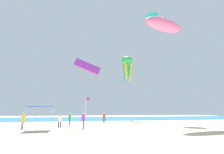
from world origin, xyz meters
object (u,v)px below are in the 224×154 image
Objects in this scene: person_rightmost at (60,120)px; person_far_shore at (83,119)px; person_central at (23,120)px; person_leftmost at (104,117)px; kite_inflatable_pink at (164,25)px; kite_parafoil_purple at (87,67)px; kite_octopus_green at (127,61)px; canopy_tent at (42,108)px; person_near_tent at (70,118)px; kite_delta_teal at (152,15)px; banner_flag at (86,109)px.

person_rightmost is 3.27m from person_far_shore.
person_central is at bearing -90.71° from person_far_shore.
person_leftmost is 18.66m from kite_inflatable_pink.
kite_inflatable_pink is 14.56m from kite_parafoil_purple.
kite_octopus_green reaches higher than person_far_shore.
canopy_tent reaches higher than person_far_shore.
canopy_tent is 27.69m from kite_octopus_green.
person_rightmost is at bearing -21.81° from person_near_tent.
kite_parafoil_purple is at bearing 106.55° from kite_delta_teal.
person_near_tent is at bearing -165.60° from kite_octopus_green.
person_far_shore is (2.97, -1.36, 0.14)m from person_rightmost.
person_rightmost is 0.21× the size of kite_inflatable_pink.
kite_delta_teal is (19.89, 12.45, 21.18)m from canopy_tent.
canopy_tent reaches higher than person_rightmost.
person_far_shore is at bearing 114.53° from kite_delta_teal.
kite_delta_teal is at bearing -124.76° from person_rightmost.
banner_flag is 18.66m from kite_inflatable_pink.
kite_delta_teal is at bearing -91.19° from kite_octopus_green.
canopy_tent is at bearing -160.78° from kite_octopus_green.
kite_inflatable_pink is at bearing 10.86° from canopy_tent.
person_rightmost is 0.42× the size of banner_flag.
person_central is at bearing -167.23° from kite_octopus_green.
banner_flag is at bearing -104.65° from person_central.
person_far_shore is (4.80, 1.34, -1.33)m from canopy_tent.
person_near_tent is (2.94, 6.04, -1.42)m from canopy_tent.
person_far_shore reaches higher than person_near_tent.
person_far_shore is at bearing 15.59° from canopy_tent.
person_near_tent is at bearing -156.54° from person_far_shore.
kite_parafoil_purple reaches higher than person_near_tent.
kite_octopus_green is at bearing 150.24° from person_far_shore.
kite_delta_teal is at bearing 24.87° from kite_parafoil_purple.
person_far_shore is 0.46× the size of kite_parafoil_purple.
person_near_tent is at bearing 64.00° from canopy_tent.
kite_parafoil_purple is at bearing -157.06° from kite_octopus_green.
person_rightmost is 30.57m from kite_delta_teal.
person_near_tent is 3.46m from banner_flag.
kite_octopus_green reaches higher than person_central.
person_leftmost is 6.85m from banner_flag.
person_far_shore is 0.48× the size of banner_flag.
kite_inflatable_pink is (8.99, -6.16, 15.16)m from person_leftmost.
kite_delta_teal is (11.20, 2.91, 22.54)m from person_leftmost.
person_far_shore is 0.55× the size of kite_delta_teal.
kite_delta_teal is (15.10, 11.12, 22.51)m from person_far_shore.
person_leftmost is 0.97× the size of person_far_shore.
person_far_shore is at bearing 18.21° from person_near_tent.
kite_parafoil_purple is (0.48, 3.22, 7.58)m from person_far_shore.
kite_inflatable_pink reaches higher than kite_octopus_green.
banner_flag reaches higher than person_leftmost.
kite_parafoil_purple reaches higher than person_leftmost.
kite_octopus_green is (7.21, 9.78, 13.20)m from person_leftmost.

